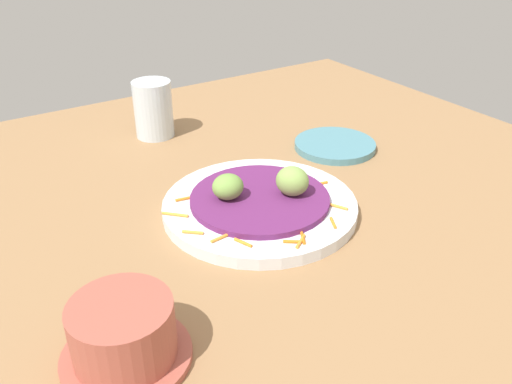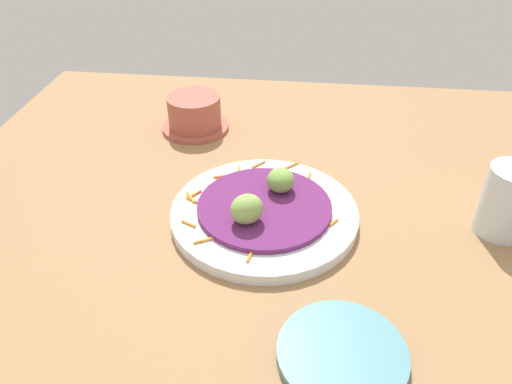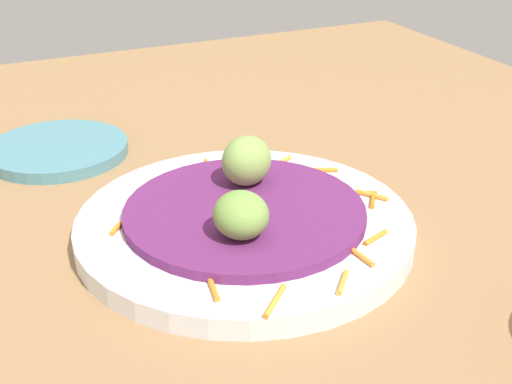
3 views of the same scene
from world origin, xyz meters
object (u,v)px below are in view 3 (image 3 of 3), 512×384
Objects in this scene: guac_scoop_left at (241,215)px; side_plate_small at (58,150)px; main_plate at (245,226)px; guac_scoop_center at (247,161)px.

guac_scoop_left is 28.49cm from side_plate_small.
main_plate is 6.21× the size of guac_scoop_left.
guac_scoop_center is 0.33× the size of side_plate_small.
main_plate is 1.93× the size of side_plate_small.
guac_scoop_center is at bearing -146.13° from side_plate_small.
guac_scoop_left is 8.84cm from guac_scoop_center.
side_plate_small is (19.00, 12.75, -4.06)cm from guac_scoop_center.
guac_scoop_center is (3.93, -2.02, 3.80)cm from main_plate.
main_plate is 25.32cm from side_plate_small.
guac_scoop_center reaches higher than guac_scoop_left.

